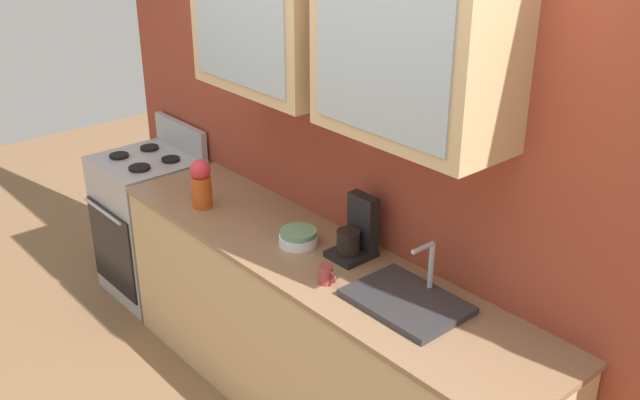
{
  "coord_description": "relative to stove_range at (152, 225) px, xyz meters",
  "views": [
    {
      "loc": [
        2.31,
        -1.96,
        2.6
      ],
      "look_at": [
        0.03,
        0.0,
        1.22
      ],
      "focal_mm": 41.96,
      "sensor_mm": 36.0,
      "label": 1
    }
  ],
  "objects": [
    {
      "name": "stove_range",
      "position": [
        0.0,
        0.0,
        0.0
      ],
      "size": [
        0.58,
        0.6,
        1.1
      ],
      "color": "#ADAFB5",
      "rests_on": "ground_plane"
    },
    {
      "name": "vase",
      "position": [
        0.82,
        -0.1,
        0.59
      ],
      "size": [
        0.11,
        0.11,
        0.27
      ],
      "color": "#BF4C19",
      "rests_on": "counter"
    },
    {
      "name": "bowl_stack",
      "position": [
        1.47,
        0.02,
        0.49
      ],
      "size": [
        0.19,
        0.19,
        0.07
      ],
      "color": "white",
      "rests_on": "counter"
    },
    {
      "name": "cup_near_sink",
      "position": [
        1.83,
        -0.12,
        0.49
      ],
      "size": [
        0.1,
        0.07,
        0.09
      ],
      "color": "#993838",
      "rests_on": "counter"
    },
    {
      "name": "coffee_maker",
      "position": [
        1.73,
        0.16,
        0.56
      ],
      "size": [
        0.17,
        0.2,
        0.29
      ],
      "color": "black",
      "rests_on": "counter"
    },
    {
      "name": "counter",
      "position": [
        1.62,
        0.0,
        -0.01
      ],
      "size": [
        2.6,
        0.6,
        0.92
      ],
      "color": "tan",
      "rests_on": "ground_plane"
    },
    {
      "name": "sink_faucet",
      "position": [
        2.17,
        0.02,
        0.47
      ],
      "size": [
        0.48,
        0.34,
        0.25
      ],
      "color": "#2D2D30",
      "rests_on": "counter"
    },
    {
      "name": "back_wall_unit",
      "position": [
        1.63,
        0.28,
        1.11
      ],
      "size": [
        4.23,
        0.48,
        2.85
      ],
      "color": "#993D28",
      "rests_on": "ground_plane"
    }
  ]
}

